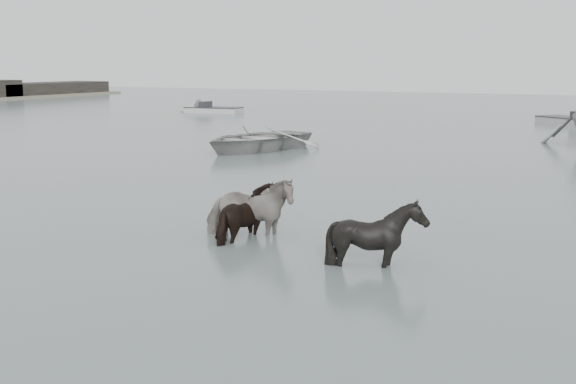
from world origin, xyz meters
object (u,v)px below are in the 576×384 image
object	(u,v)px
rowboat_lead	(256,136)
pony_dark	(250,203)
pony_black	(377,223)
pony_pinto	(250,198)

from	to	relation	value
rowboat_lead	pony_dark	bearing A→B (deg)	-47.85
pony_dark	pony_black	distance (m)	2.87
pony_pinto	pony_dark	world-z (taller)	pony_pinto
pony_dark	pony_black	bearing A→B (deg)	-127.07
pony_black	pony_dark	bearing A→B (deg)	97.16
pony_black	rowboat_lead	size ratio (longest dim) A/B	0.29
pony_pinto	pony_dark	xyz separation A→B (m)	(0.11, -0.17, -0.06)
pony_black	rowboat_lead	bearing A→B (deg)	57.80
pony_dark	pony_black	size ratio (longest dim) A/B	0.93
pony_dark	rowboat_lead	world-z (taller)	pony_dark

